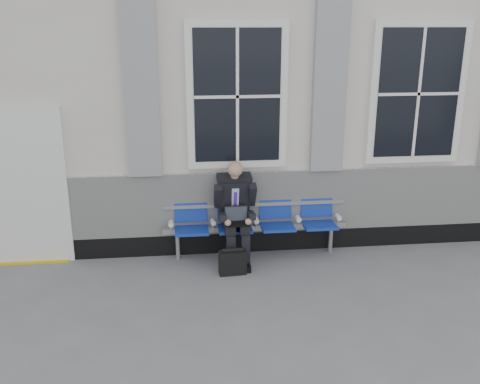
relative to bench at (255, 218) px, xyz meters
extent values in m
plane|color=slate|center=(1.91, -1.32, -0.55)|extent=(70.00, 70.00, 0.00)
cube|color=silver|center=(1.91, 2.18, 1.55)|extent=(14.00, 4.00, 4.20)
cube|color=black|center=(1.91, 0.15, -0.40)|extent=(14.00, 0.10, 0.30)
cube|color=silver|center=(1.91, 0.14, 0.20)|extent=(14.00, 0.08, 0.90)
cube|color=#929497|center=(-1.49, 0.12, 1.85)|extent=(0.45, 0.14, 2.40)
cube|color=#929497|center=(1.01, 0.12, 1.85)|extent=(0.45, 0.14, 2.40)
cube|color=white|center=(-0.24, 0.14, 1.70)|extent=(1.35, 0.10, 1.95)
cube|color=black|center=(-0.24, 0.09, 1.70)|extent=(1.15, 0.02, 1.75)
cube|color=white|center=(2.26, 0.14, 1.70)|extent=(1.35, 0.10, 1.95)
cube|color=black|center=(2.26, 0.09, 1.70)|extent=(1.15, 0.02, 1.75)
cube|color=black|center=(-3.09, 0.28, 0.50)|extent=(0.95, 0.30, 2.10)
cube|color=white|center=(-3.09, 0.13, 0.50)|extent=(1.10, 0.10, 2.20)
cube|color=gold|center=(-3.09, 0.16, -0.54)|extent=(0.95, 0.30, 0.02)
cube|color=#9EA0A3|center=(0.00, -0.02, -0.13)|extent=(2.60, 0.07, 0.07)
cube|color=#9EA0A3|center=(0.00, 0.10, 0.18)|extent=(2.60, 0.05, 0.05)
cylinder|color=#9EA0A3|center=(-1.10, -0.02, -0.36)|extent=(0.06, 0.06, 0.39)
cylinder|color=#9EA0A3|center=(1.10, -0.02, -0.36)|extent=(0.06, 0.06, 0.39)
cube|color=#0E2C98|center=(-0.90, -0.10, -0.10)|extent=(0.46, 0.42, 0.07)
cube|color=#0E2C98|center=(-0.90, 0.11, 0.16)|extent=(0.46, 0.10, 0.40)
cube|color=#0E2C98|center=(-0.30, -0.10, -0.10)|extent=(0.46, 0.42, 0.07)
cube|color=#0E2C98|center=(-0.30, 0.11, 0.16)|extent=(0.46, 0.10, 0.40)
cube|color=#0E2C98|center=(0.30, -0.10, -0.10)|extent=(0.46, 0.42, 0.07)
cube|color=#0E2C98|center=(0.30, 0.11, 0.16)|extent=(0.46, 0.10, 0.40)
cube|color=#0E2C98|center=(0.90, -0.10, -0.10)|extent=(0.46, 0.42, 0.07)
cube|color=#0E2C98|center=(0.90, 0.11, 0.16)|extent=(0.46, 0.10, 0.40)
cylinder|color=white|center=(-1.18, -0.07, 0.00)|extent=(0.07, 0.12, 0.07)
cylinder|color=white|center=(-0.60, -0.07, 0.00)|extent=(0.07, 0.12, 0.07)
cylinder|color=white|center=(0.00, -0.07, 0.00)|extent=(0.07, 0.12, 0.07)
cylinder|color=white|center=(0.60, -0.07, 0.00)|extent=(0.07, 0.12, 0.07)
cylinder|color=white|center=(1.18, -0.07, 0.00)|extent=(0.07, 0.12, 0.07)
cube|color=black|center=(-0.39, -0.47, -0.51)|extent=(0.11, 0.26, 0.09)
cube|color=black|center=(-0.19, -0.47, -0.51)|extent=(0.11, 0.26, 0.09)
cube|color=black|center=(-0.39, -0.42, -0.31)|extent=(0.12, 0.13, 0.47)
cube|color=black|center=(-0.19, -0.41, -0.31)|extent=(0.12, 0.13, 0.47)
cube|color=black|center=(-0.39, -0.20, -0.01)|extent=(0.15, 0.44, 0.14)
cube|color=black|center=(-0.20, -0.20, -0.01)|extent=(0.15, 0.44, 0.14)
cube|color=black|center=(-0.30, 0.00, 0.31)|extent=(0.42, 0.34, 0.62)
cube|color=#C2D0FF|center=(-0.30, -0.12, 0.33)|extent=(0.10, 0.10, 0.35)
cube|color=#5328BA|center=(-0.30, -0.13, 0.31)|extent=(0.05, 0.08, 0.29)
cube|color=black|center=(-0.30, -0.03, 0.60)|extent=(0.47, 0.24, 0.14)
cylinder|color=tan|center=(-0.30, -0.08, 0.67)|extent=(0.11, 0.11, 0.10)
sphere|color=tan|center=(-0.30, -0.14, 0.77)|extent=(0.20, 0.20, 0.20)
cube|color=black|center=(-0.53, -0.11, 0.39)|extent=(0.11, 0.28, 0.36)
cube|color=black|center=(-0.06, -0.09, 0.39)|extent=(0.11, 0.28, 0.36)
cube|color=black|center=(-0.49, -0.28, 0.15)|extent=(0.10, 0.31, 0.14)
cube|color=black|center=(-0.10, -0.27, 0.15)|extent=(0.10, 0.31, 0.14)
sphere|color=tan|center=(-0.43, -0.42, 0.11)|extent=(0.09, 0.09, 0.09)
sphere|color=tan|center=(-0.15, -0.41, 0.11)|extent=(0.09, 0.09, 0.09)
cube|color=black|center=(-0.29, -0.34, 0.06)|extent=(0.33, 0.23, 0.02)
cube|color=black|center=(-0.29, -0.22, 0.17)|extent=(0.32, 0.10, 0.21)
cube|color=black|center=(-0.29, -0.23, 0.17)|extent=(0.29, 0.08, 0.18)
cube|color=black|center=(-0.38, -0.58, -0.39)|extent=(0.37, 0.17, 0.32)
cylinder|color=black|center=(-0.38, -0.58, -0.21)|extent=(0.28, 0.07, 0.06)
camera|label=1|loc=(-1.00, -6.98, 2.66)|focal=40.00mm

